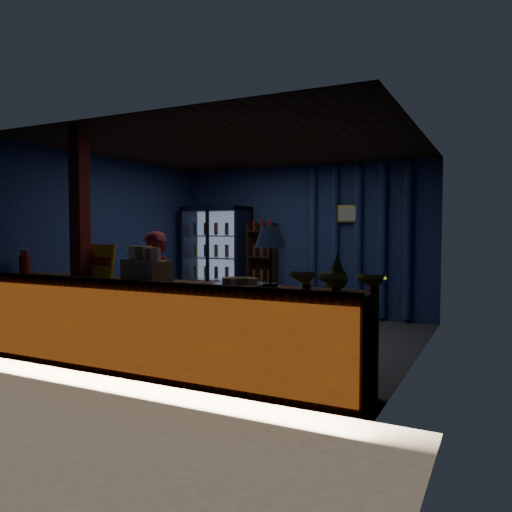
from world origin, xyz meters
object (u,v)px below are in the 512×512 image
(pastry_tray, at_px, (240,283))
(table_lamp, at_px, (270,240))
(shopkeeper, at_px, (154,293))
(green_chair, at_px, (319,308))

(pastry_tray, xyz_separation_m, table_lamp, (0.32, 0.00, 0.41))
(pastry_tray, height_order, table_lamp, table_lamp)
(shopkeeper, height_order, green_chair, shopkeeper)
(shopkeeper, height_order, pastry_tray, shopkeeper)
(green_chair, bearing_deg, pastry_tray, 88.61)
(shopkeeper, height_order, table_lamp, table_lamp)
(table_lamp, bearing_deg, shopkeeper, 161.00)
(shopkeeper, distance_m, table_lamp, 2.01)
(green_chair, distance_m, table_lamp, 3.39)
(pastry_tray, distance_m, table_lamp, 0.52)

